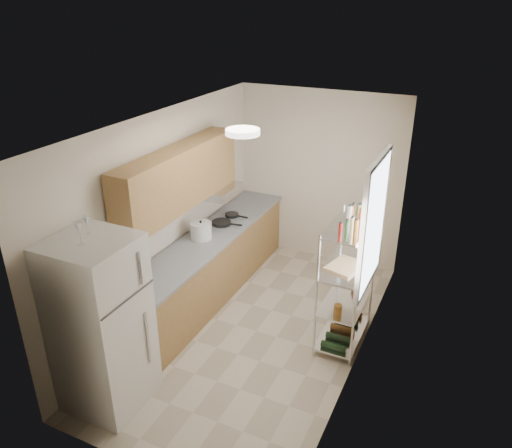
{
  "coord_description": "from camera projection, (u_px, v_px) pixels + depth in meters",
  "views": [
    {
      "loc": [
        2.15,
        -4.56,
        3.78
      ],
      "look_at": [
        -0.12,
        0.25,
        1.33
      ],
      "focal_mm": 35.0,
      "sensor_mm": 36.0,
      "label": 1
    }
  ],
  "objects": [
    {
      "name": "refrigerator",
      "position": [
        101.0,
        325.0,
        4.78
      ],
      "size": [
        0.74,
        0.74,
        1.81
      ],
      "primitive_type": "cube",
      "color": "silver",
      "rests_on": "ground"
    },
    {
      "name": "bakers_rack",
      "position": [
        349.0,
        259.0,
        5.55
      ],
      "size": [
        0.45,
        0.9,
        1.73
      ],
      "color": "silver",
      "rests_on": "ground"
    },
    {
      "name": "wine_glass_b",
      "position": [
        80.0,
        234.0,
        4.28
      ],
      "size": [
        0.08,
        0.08,
        0.21
      ],
      "primitive_type": null,
      "color": "silver",
      "rests_on": "refrigerator"
    },
    {
      "name": "range_hood",
      "position": [
        217.0,
        190.0,
        6.71
      ],
      "size": [
        0.5,
        0.6,
        0.12
      ],
      "primitive_type": "cube",
      "color": "#B7BABC",
      "rests_on": "room"
    },
    {
      "name": "ceiling_dome",
      "position": [
        243.0,
        132.0,
        4.84
      ],
      "size": [
        0.34,
        0.34,
        0.05
      ],
      "primitive_type": "cylinder",
      "color": "white",
      "rests_on": "room"
    },
    {
      "name": "room",
      "position": [
        256.0,
        237.0,
        5.62
      ],
      "size": [
        2.52,
        4.42,
        2.62
      ],
      "color": "beige",
      "rests_on": "ground"
    },
    {
      "name": "frying_pan_small",
      "position": [
        232.0,
        215.0,
        7.12
      ],
      "size": [
        0.2,
        0.2,
        0.04
      ],
      "primitive_type": "cylinder",
      "rotation": [
        0.0,
        0.0,
        -0.02
      ],
      "color": "black",
      "rests_on": "counter_run"
    },
    {
      "name": "cutting_board",
      "position": [
        345.0,
        266.0,
        5.56
      ],
      "size": [
        0.42,
        0.48,
        0.03
      ],
      "primitive_type": "cube",
      "rotation": [
        0.0,
        0.0,
        -0.28
      ],
      "color": "tan",
      "rests_on": "bakers_rack"
    },
    {
      "name": "wine_glass_a",
      "position": [
        87.0,
        225.0,
        4.48
      ],
      "size": [
        0.06,
        0.06,
        0.17
      ],
      "primitive_type": null,
      "color": "silver",
      "rests_on": "refrigerator"
    },
    {
      "name": "counter_run",
      "position": [
        208.0,
        267.0,
        6.69
      ],
      "size": [
        0.63,
        3.51,
        0.9
      ],
      "color": "#A07744",
      "rests_on": "ground"
    },
    {
      "name": "frying_pan_large",
      "position": [
        221.0,
        223.0,
        6.86
      ],
      "size": [
        0.3,
        0.3,
        0.05
      ],
      "primitive_type": "cylinder",
      "rotation": [
        0.0,
        0.0,
        0.16
      ],
      "color": "black",
      "rests_on": "counter_run"
    },
    {
      "name": "rice_cooker",
      "position": [
        201.0,
        230.0,
        6.44
      ],
      "size": [
        0.27,
        0.27,
        0.22
      ],
      "primitive_type": "cylinder",
      "color": "silver",
      "rests_on": "counter_run"
    },
    {
      "name": "upper_cabinets",
      "position": [
        179.0,
        178.0,
        5.89
      ],
      "size": [
        0.33,
        2.2,
        0.72
      ],
      "primitive_type": "cube",
      "color": "#A07744",
      "rests_on": "room"
    },
    {
      "name": "window",
      "position": [
        373.0,
        224.0,
        5.32
      ],
      "size": [
        0.06,
        1.0,
        1.46
      ],
      "primitive_type": "cube",
      "color": "white",
      "rests_on": "room"
    },
    {
      "name": "espresso_machine",
      "position": [
        365.0,
        245.0,
        5.77
      ],
      "size": [
        0.21,
        0.25,
        0.26
      ],
      "primitive_type": "cube",
      "rotation": [
        0.0,
        0.0,
        0.31
      ],
      "color": "black",
      "rests_on": "bakers_rack"
    },
    {
      "name": "storage_bag",
      "position": [
        357.0,
        282.0,
        6.0
      ],
      "size": [
        0.12,
        0.15,
        0.15
      ],
      "primitive_type": "cube",
      "rotation": [
        0.0,
        0.0,
        0.22
      ],
      "color": "#AE1815",
      "rests_on": "bakers_rack"
    }
  ]
}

